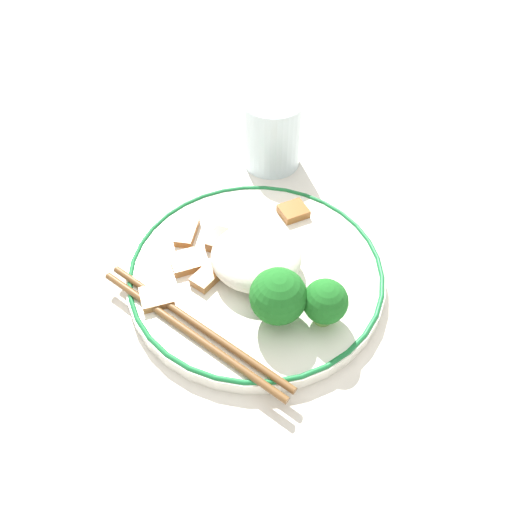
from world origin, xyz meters
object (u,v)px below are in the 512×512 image
at_px(plate, 256,273).
at_px(broccoli_back_center, 325,302).
at_px(broccoli_back_left, 278,296).
at_px(chopsticks, 193,328).
at_px(drinking_glass, 272,134).

distance_m(plate, broccoli_back_center, 0.09).
xyz_separation_m(broccoli_back_left, chopsticks, (0.05, -0.06, -0.03)).
distance_m(plate, chopsticks, 0.09).
bearing_deg(chopsticks, drinking_glass, -168.83).
distance_m(broccoli_back_center, chopsticks, 0.12).
distance_m(plate, broccoli_back_left, 0.07).
height_order(plate, broccoli_back_left, broccoli_back_left).
bearing_deg(broccoli_back_left, plate, -134.30).
bearing_deg(plate, drinking_glass, -158.61).
relative_size(broccoli_back_left, chopsticks, 0.27).
height_order(plate, chopsticks, chopsticks).
xyz_separation_m(broccoli_back_center, chopsticks, (0.07, -0.10, -0.02)).
bearing_deg(broccoli_back_left, drinking_glass, -152.83).
relative_size(plate, drinking_glass, 3.00).
height_order(broccoli_back_left, broccoli_back_center, broccoli_back_left).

